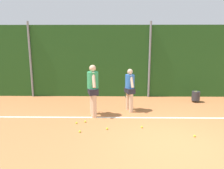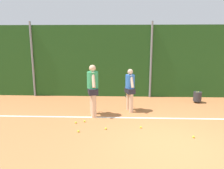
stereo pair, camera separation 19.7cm
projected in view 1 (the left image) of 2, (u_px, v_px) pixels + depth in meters
ground_plane at (163, 123)px, 7.34m from camera, size 31.01×31.01×0.00m
hedge_fence_backdrop at (149, 62)px, 10.54m from camera, size 20.16×0.25×3.50m
fence_post_left at (30, 60)px, 10.44m from camera, size 0.10×0.10×3.67m
fence_post_center at (150, 60)px, 10.35m from camera, size 0.10×0.10×3.67m
court_baseline_paint at (161, 118)px, 7.79m from camera, size 14.73×0.10×0.01m
player_foreground_near at (93, 88)px, 7.82m from camera, size 0.46×0.83×1.91m
player_midcourt at (130, 88)px, 8.39m from camera, size 0.42×0.74×1.69m
ball_hopper at (196, 96)px, 9.74m from camera, size 0.36×0.36×0.51m
tennis_ball_1 at (142, 127)px, 6.89m from camera, size 0.07×0.07×0.07m
tennis_ball_4 at (85, 121)px, 7.35m from camera, size 0.07×0.07×0.07m
tennis_ball_5 at (80, 131)px, 6.54m from camera, size 0.07×0.07×0.07m
tennis_ball_6 at (195, 136)px, 6.24m from camera, size 0.07×0.07×0.07m
tennis_ball_8 at (76, 123)px, 7.23m from camera, size 0.07×0.07×0.07m
tennis_ball_10 at (107, 129)px, 6.76m from camera, size 0.07×0.07×0.07m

